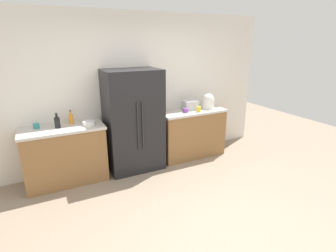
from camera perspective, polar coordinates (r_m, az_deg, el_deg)
name	(u,v)px	position (r m, az deg, el deg)	size (l,w,h in m)	color
ground_plane	(189,216)	(3.62, 4.58, -18.77)	(10.72, 10.72, 0.00)	gray
kitchen_back_panel	(133,90)	(4.79, -7.66, 7.67)	(5.36, 0.10, 2.63)	silver
counter_left	(65,155)	(4.46, -21.27, -5.80)	(1.22, 0.59, 0.91)	olive
counter_right	(191,133)	(5.14, 4.90, -1.44)	(1.28, 0.59, 0.91)	olive
refrigerator	(134,121)	(4.51, -7.44, 1.09)	(0.92, 0.63, 1.72)	black
toaster	(190,105)	(5.01, 4.77, 4.48)	(0.27, 0.18, 0.17)	silver
rice_cooker	(208,101)	(5.15, 8.69, 5.26)	(0.23, 0.23, 0.29)	white
bottle_a	(57,122)	(4.29, -22.78, 0.80)	(0.08, 0.08, 0.23)	black
bottle_b	(71,119)	(4.42, -20.18, 1.49)	(0.07, 0.07, 0.22)	orange
cup_a	(36,126)	(4.40, -26.53, 0.02)	(0.09, 0.09, 0.08)	teal
cup_b	(186,110)	(4.83, 3.80, 3.38)	(0.09, 0.09, 0.08)	purple
cup_c	(199,109)	(4.90, 6.64, 3.62)	(0.08, 0.08, 0.10)	yellow
bowl_a	(89,123)	(4.27, -16.71, 0.60)	(0.19, 0.19, 0.06)	white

